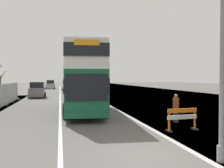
# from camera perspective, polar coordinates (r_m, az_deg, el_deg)

# --- Properties ---
(ground) EXTENTS (140.00, 280.00, 0.10)m
(ground) POSITION_cam_1_polar(r_m,az_deg,el_deg) (9.06, 10.69, -15.45)
(ground) COLOR #565451
(double_decker_bus) EXTENTS (3.25, 11.65, 4.81)m
(double_decker_bus) POSITION_cam_1_polar(r_m,az_deg,el_deg) (19.66, -6.41, 1.32)
(double_decker_bus) COLOR #145638
(double_decker_bus) RESTS_ON ground
(lamppost_foreground) EXTENTS (0.29, 0.70, 7.97)m
(lamppost_foreground) POSITION_cam_1_polar(r_m,az_deg,el_deg) (8.51, 23.58, 9.25)
(lamppost_foreground) COLOR gray
(lamppost_foreground) RESTS_ON ground
(roadworks_barrier) EXTENTS (1.62, 0.62, 1.09)m
(roadworks_barrier) POSITION_cam_1_polar(r_m,az_deg,el_deg) (12.92, 15.45, -7.13)
(roadworks_barrier) COLOR orange
(roadworks_barrier) RESTS_ON ground
(construction_site_fence) EXTENTS (0.44, 17.20, 2.06)m
(construction_site_fence) POSITION_cam_1_polar(r_m,az_deg,el_deg) (24.05, -23.57, -2.53)
(construction_site_fence) COLOR #A8AAAD
(construction_site_fence) RESTS_ON ground
(car_oncoming_near) EXTENTS (2.04, 4.37, 2.04)m
(car_oncoming_near) POSITION_cam_1_polar(r_m,az_deg,el_deg) (34.92, -16.37, -1.35)
(car_oncoming_near) COLOR slate
(car_oncoming_near) RESTS_ON ground
(car_receding_mid) EXTENTS (1.91, 4.35, 2.10)m
(car_receding_mid) POSITION_cam_1_polar(r_m,az_deg,el_deg) (44.62, -9.70, -0.70)
(car_receding_mid) COLOR gray
(car_receding_mid) RESTS_ON ground
(car_receding_far) EXTENTS (1.95, 4.48, 2.07)m
(car_receding_far) POSITION_cam_1_polar(r_m,az_deg,el_deg) (54.16, -10.11, -0.35)
(car_receding_far) COLOR silver
(car_receding_far) RESTS_ON ground
(car_far_side) EXTENTS (2.06, 4.04, 2.07)m
(car_far_side) POSITION_cam_1_polar(r_m,az_deg,el_deg) (61.95, -13.61, -0.17)
(car_far_side) COLOR gray
(car_far_side) RESTS_ON ground
(bare_tree_far_verge_mid) EXTENTS (2.64, 2.51, 4.21)m
(bare_tree_far_verge_mid) POSITION_cam_1_polar(r_m,az_deg,el_deg) (61.01, -23.79, 0.60)
(bare_tree_far_verge_mid) COLOR #4C3D2D
(bare_tree_far_verge_mid) RESTS_ON ground
(pedestrian_at_kerb) EXTENTS (0.34, 0.34, 1.64)m
(pedestrian_at_kerb) POSITION_cam_1_polar(r_m,az_deg,el_deg) (15.29, 14.11, -5.26)
(pedestrian_at_kerb) COLOR #2D3342
(pedestrian_at_kerb) RESTS_ON ground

